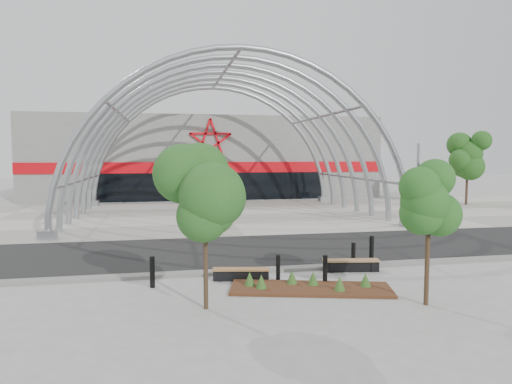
% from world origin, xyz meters
% --- Properties ---
extents(ground, '(140.00, 140.00, 0.00)m').
position_xyz_m(ground, '(0.00, 0.00, 0.00)').
color(ground, gray).
rests_on(ground, ground).
extents(road, '(140.00, 7.00, 0.02)m').
position_xyz_m(road, '(0.00, 3.50, 0.01)').
color(road, black).
rests_on(road, ground).
extents(forecourt, '(60.00, 17.00, 0.04)m').
position_xyz_m(forecourt, '(0.00, 15.50, 0.02)').
color(forecourt, gray).
rests_on(forecourt, ground).
extents(kerb, '(60.00, 0.50, 0.12)m').
position_xyz_m(kerb, '(0.00, -0.25, 0.06)').
color(kerb, slate).
rests_on(kerb, ground).
extents(arena_building, '(34.00, 15.24, 8.00)m').
position_xyz_m(arena_building, '(0.00, 33.45, 3.99)').
color(arena_building, slate).
rests_on(arena_building, ground).
extents(vault_canopy, '(20.80, 15.80, 20.36)m').
position_xyz_m(vault_canopy, '(0.00, 15.50, 0.02)').
color(vault_canopy, '#94999D').
rests_on(vault_canopy, ground).
extents(planting_bed, '(5.33, 2.79, 0.54)m').
position_xyz_m(planting_bed, '(0.39, -2.76, 0.13)').
color(planting_bed, '#3F1D12').
rests_on(planting_bed, ground).
extents(signal_pole, '(0.28, 0.70, 4.93)m').
position_xyz_m(signal_pole, '(9.60, 6.51, 2.58)').
color(signal_pole, gray).
rests_on(signal_pole, ground).
extents(street_tree_0, '(1.81, 1.81, 4.12)m').
position_xyz_m(street_tree_0, '(-2.98, -3.91, 2.96)').
color(street_tree_0, '#2E2316').
rests_on(street_tree_0, ground).
extents(street_tree_1, '(1.68, 1.68, 3.97)m').
position_xyz_m(street_tree_1, '(3.27, -4.80, 2.85)').
color(street_tree_1, '#312212').
rests_on(street_tree_1, ground).
extents(bench_0, '(1.99, 0.77, 0.41)m').
position_xyz_m(bench_0, '(-1.55, -1.22, 0.20)').
color(bench_0, black).
rests_on(bench_0, ground).
extents(bench_1, '(2.12, 0.75, 0.44)m').
position_xyz_m(bench_1, '(2.65, -0.81, 0.21)').
color(bench_1, black).
rests_on(bench_1, ground).
extents(bollard_0, '(0.16, 0.16, 1.02)m').
position_xyz_m(bollard_0, '(-4.52, -1.52, 0.51)').
color(bollard_0, black).
rests_on(bollard_0, ground).
extents(bollard_1, '(0.14, 0.14, 0.90)m').
position_xyz_m(bollard_1, '(-0.31, -1.55, 0.45)').
color(bollard_1, black).
rests_on(bollard_1, ground).
extents(bollard_2, '(0.16, 0.16, 0.97)m').
position_xyz_m(bollard_2, '(1.14, -2.20, 0.48)').
color(bollard_2, black).
rests_on(bollard_2, ground).
extents(bollard_3, '(0.16, 0.16, 0.99)m').
position_xyz_m(bollard_3, '(2.91, -0.42, 0.49)').
color(bollard_3, black).
rests_on(bollard_3, ground).
extents(bollard_4, '(0.17, 0.17, 1.09)m').
position_xyz_m(bollard_4, '(3.95, 0.22, 0.55)').
color(bollard_4, black).
rests_on(bollard_4, ground).
extents(bg_tree_1, '(2.70, 2.70, 5.91)m').
position_xyz_m(bg_tree_1, '(21.00, 18.00, 4.25)').
color(bg_tree_1, black).
rests_on(bg_tree_1, ground).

